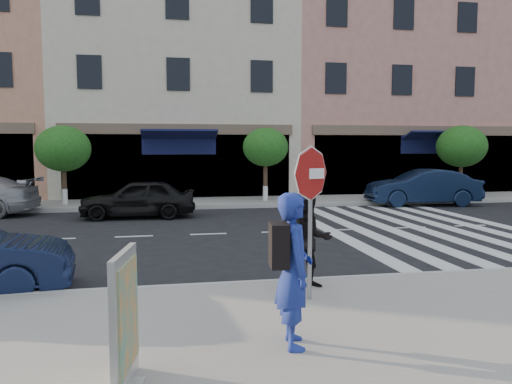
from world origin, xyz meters
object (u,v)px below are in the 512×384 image
photographer (294,270)px  poster_board (125,323)px  walker (309,241)px  car_far_mid (138,199)px  stop_sign (311,188)px  car_far_right (422,187)px

photographer → poster_board: (-1.81, -0.70, -0.25)m
walker → car_far_mid: (-3.16, 9.60, -0.26)m
car_far_mid → stop_sign: bearing=17.7°
stop_sign → car_far_mid: bearing=90.3°
walker → poster_board: size_ratio=1.17×
stop_sign → car_far_mid: stop_sign is taller
poster_board → car_far_mid: poster_board is taller
stop_sign → car_far_right: (8.28, 11.72, -1.09)m
photographer → car_far_right: bearing=-28.9°
poster_board → car_far_mid: bearing=101.3°
photographer → car_far_mid: size_ratio=0.46×
poster_board → photographer: bearing=30.1°
stop_sign → photographer: stop_sign is taller
walker → car_far_right: (8.10, 11.10, -0.18)m
stop_sign → walker: 1.11m
stop_sign → car_far_right: 14.39m
poster_board → car_far_mid: 12.54m
car_far_mid → car_far_right: size_ratio=0.86×
stop_sign → poster_board: 3.55m
photographer → walker: photographer is taller
photographer → car_far_right: 16.06m
stop_sign → poster_board: stop_sign is taller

